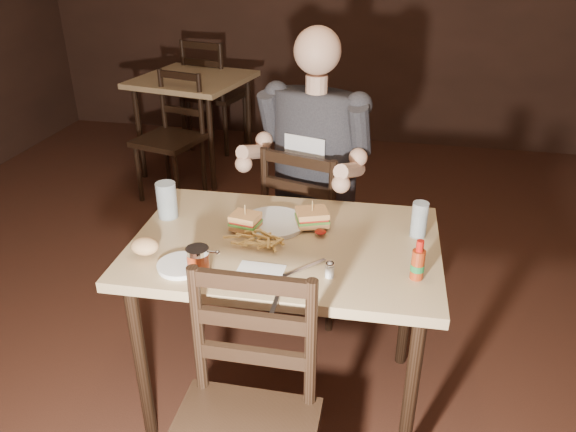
% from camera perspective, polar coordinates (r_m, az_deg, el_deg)
% --- Properties ---
extents(room_shell, '(7.00, 7.00, 7.00)m').
position_cam_1_polar(room_shell, '(1.71, 0.61, 13.34)').
color(room_shell, black).
rests_on(room_shell, ground).
extents(main_table, '(1.16, 0.79, 0.77)m').
position_cam_1_polar(main_table, '(2.14, -0.28, -4.59)').
color(main_table, tan).
rests_on(main_table, ground).
extents(bg_table, '(0.93, 0.93, 0.77)m').
position_cam_1_polar(bg_table, '(4.58, -9.63, 12.67)').
color(bg_table, tan).
rests_on(bg_table, ground).
extents(chair_far, '(0.54, 0.56, 0.92)m').
position_cam_1_polar(chair_far, '(2.84, 2.67, -1.17)').
color(chair_far, black).
rests_on(chair_far, ground).
extents(bg_chair_far, '(0.54, 0.58, 0.97)m').
position_cam_1_polar(bg_chair_far, '(5.13, -7.27, 12.17)').
color(bg_chair_far, black).
rests_on(bg_chair_far, ground).
extents(bg_chair_near, '(0.51, 0.54, 0.90)m').
position_cam_1_polar(bg_chair_near, '(4.16, -12.04, 7.61)').
color(bg_chair_near, black).
rests_on(bg_chair_near, ground).
extents(diner, '(0.65, 0.57, 0.96)m').
position_cam_1_polar(diner, '(2.59, 2.44, 8.07)').
color(diner, '#313236').
rests_on(diner, chair_far).
extents(dinner_plate, '(0.26, 0.26, 0.01)m').
position_cam_1_polar(dinner_plate, '(2.20, -1.50, -0.78)').
color(dinner_plate, white).
rests_on(dinner_plate, main_table).
extents(sandwich_left, '(0.12, 0.10, 0.09)m').
position_cam_1_polar(sandwich_left, '(2.13, -4.36, -0.13)').
color(sandwich_left, '#C88B49').
rests_on(sandwich_left, dinner_plate).
extents(sandwich_right, '(0.15, 0.13, 0.10)m').
position_cam_1_polar(sandwich_right, '(2.16, 2.47, 0.36)').
color(sandwich_right, '#C88B49').
rests_on(sandwich_right, dinner_plate).
extents(fries_pile, '(0.25, 0.18, 0.04)m').
position_cam_1_polar(fries_pile, '(2.05, -3.23, -2.21)').
color(fries_pile, tan).
rests_on(fries_pile, dinner_plate).
extents(ketchup_dollop, '(0.05, 0.05, 0.01)m').
position_cam_1_polar(ketchup_dollop, '(2.12, 3.31, -1.62)').
color(ketchup_dollop, maroon).
rests_on(ketchup_dollop, dinner_plate).
extents(glass_left, '(0.08, 0.08, 0.15)m').
position_cam_1_polar(glass_left, '(2.28, -12.21, 1.58)').
color(glass_left, silver).
rests_on(glass_left, main_table).
extents(glass_right, '(0.06, 0.06, 0.14)m').
position_cam_1_polar(glass_right, '(2.15, 13.19, -0.35)').
color(glass_right, silver).
rests_on(glass_right, main_table).
extents(hot_sauce, '(0.05, 0.05, 0.14)m').
position_cam_1_polar(hot_sauce, '(1.89, 13.10, -4.35)').
color(hot_sauce, maroon).
rests_on(hot_sauce, main_table).
extents(salt_shaker, '(0.03, 0.03, 0.06)m').
position_cam_1_polar(salt_shaker, '(1.88, 4.26, -5.46)').
color(salt_shaker, white).
rests_on(salt_shaker, main_table).
extents(syrup_dispenser, '(0.08, 0.08, 0.10)m').
position_cam_1_polar(syrup_dispenser, '(1.90, -9.12, -4.58)').
color(syrup_dispenser, maroon).
rests_on(syrup_dispenser, main_table).
extents(napkin, '(0.16, 0.15, 0.00)m').
position_cam_1_polar(napkin, '(1.90, -2.99, -5.96)').
color(napkin, white).
rests_on(napkin, main_table).
extents(knife, '(0.02, 0.23, 0.01)m').
position_cam_1_polar(knife, '(1.80, -0.97, -7.90)').
color(knife, silver).
rests_on(knife, napkin).
extents(fork, '(0.12, 0.14, 0.01)m').
position_cam_1_polar(fork, '(1.93, 1.82, -5.26)').
color(fork, silver).
rests_on(fork, napkin).
extents(side_plate, '(0.17, 0.17, 0.01)m').
position_cam_1_polar(side_plate, '(1.97, -10.79, -5.05)').
color(side_plate, white).
rests_on(side_plate, main_table).
extents(bread_roll, '(0.10, 0.09, 0.06)m').
position_cam_1_polar(bread_roll, '(2.04, -14.34, -2.99)').
color(bread_roll, tan).
rests_on(bread_roll, side_plate).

